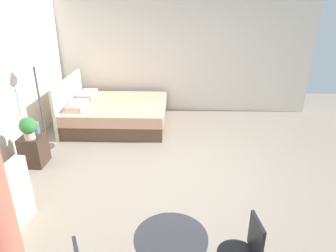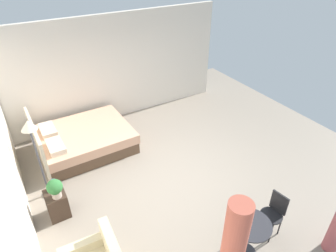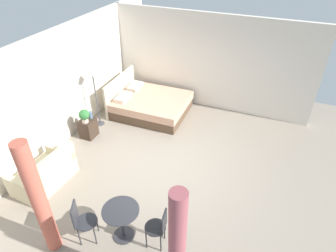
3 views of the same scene
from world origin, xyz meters
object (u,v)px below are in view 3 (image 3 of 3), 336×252
(cafe_chair_near_window, at_px, (159,226))
(cafe_chair_near_couch, at_px, (81,219))
(couch, at_px, (45,174))
(vase, at_px, (90,115))
(nightstand, at_px, (88,128))
(bed, at_px, (149,104))
(floor_lamp, at_px, (93,79))
(balcony_table, at_px, (122,218))
(potted_plant, at_px, (84,115))

(cafe_chair_near_window, bearing_deg, cafe_chair_near_couch, 107.66)
(couch, relative_size, cafe_chair_near_window, 1.61)
(couch, bearing_deg, vase, 3.94)
(cafe_chair_near_couch, bearing_deg, nightstand, 33.62)
(cafe_chair_near_window, bearing_deg, vase, 52.04)
(couch, relative_size, vase, 6.90)
(bed, xyz_separation_m, floor_lamp, (-1.11, 1.06, 1.13))
(cafe_chair_near_couch, bearing_deg, cafe_chair_near_window, -72.34)
(bed, height_order, cafe_chair_near_couch, bed)
(bed, height_order, balcony_table, bed)
(couch, distance_m, nightstand, 1.86)
(floor_lamp, xyz_separation_m, cafe_chair_near_window, (-2.88, -3.16, -0.91))
(couch, bearing_deg, floor_lamp, 5.69)
(vase, xyz_separation_m, floor_lamp, (0.50, 0.11, 0.80))
(nightstand, relative_size, cafe_chair_near_window, 0.62)
(couch, xyz_separation_m, cafe_chair_near_window, (-0.41, -2.91, 0.22))
(nightstand, distance_m, balcony_table, 3.38)
(potted_plant, bearing_deg, balcony_table, -133.60)
(cafe_chair_near_window, xyz_separation_m, cafe_chair_near_couch, (-0.42, 1.31, 0.03))
(potted_plant, bearing_deg, nightstand, 17.44)
(vase, bearing_deg, cafe_chair_near_window, -127.96)
(bed, xyz_separation_m, couch, (-3.57, 0.81, 0.00))
(cafe_chair_near_couch, bearing_deg, vase, 31.83)
(couch, xyz_separation_m, vase, (1.97, 0.14, 0.33))
(potted_plant, xyz_separation_m, balcony_table, (-2.26, -2.38, -0.23))
(balcony_table, distance_m, cafe_chair_near_couch, 0.70)
(floor_lamp, bearing_deg, cafe_chair_near_window, -132.30)
(vase, bearing_deg, nightstand, 159.96)
(bed, relative_size, floor_lamp, 1.23)
(cafe_chair_near_couch, bearing_deg, potted_plant, 34.16)
(floor_lamp, bearing_deg, nightstand, -173.87)
(floor_lamp, distance_m, balcony_table, 3.98)
(potted_plant, bearing_deg, bed, -27.82)
(bed, xyz_separation_m, balcony_table, (-4.09, -1.41, 0.22))
(vase, height_order, cafe_chair_near_window, cafe_chair_near_window)
(nightstand, bearing_deg, floor_lamp, 6.13)
(bed, bearing_deg, cafe_chair_near_window, -152.19)
(balcony_table, height_order, cafe_chair_near_couch, cafe_chair_near_couch)
(balcony_table, bearing_deg, couch, 77.08)
(cafe_chair_near_window, bearing_deg, couch, 82.03)
(nightstand, height_order, cafe_chair_near_couch, cafe_chair_near_couch)
(nightstand, xyz_separation_m, potted_plant, (-0.10, -0.03, 0.47))
(couch, height_order, vase, couch)
(vase, distance_m, floor_lamp, 0.95)
(cafe_chair_near_window, height_order, cafe_chair_near_couch, cafe_chair_near_couch)
(bed, relative_size, potted_plant, 5.80)
(couch, distance_m, floor_lamp, 2.73)
(floor_lamp, height_order, balcony_table, floor_lamp)
(couch, xyz_separation_m, nightstand, (1.85, 0.18, -0.03))
(floor_lamp, xyz_separation_m, balcony_table, (-2.98, -2.47, -0.92))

